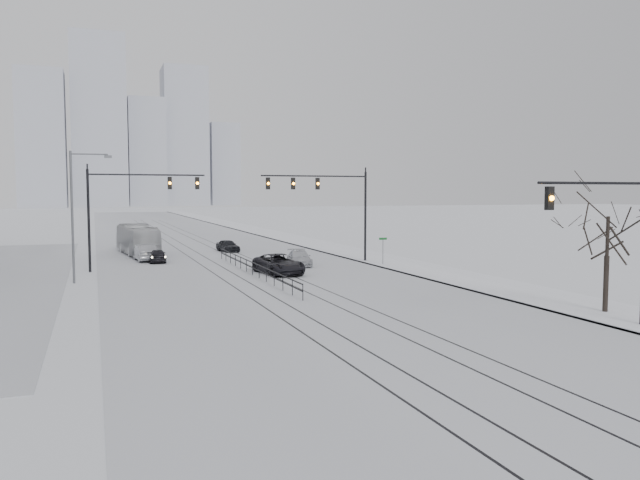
{
  "coord_description": "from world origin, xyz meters",
  "views": [
    {
      "loc": [
        -11.12,
        -15.46,
        6.19
      ],
      "look_at": [
        2.27,
        21.39,
        3.2
      ],
      "focal_mm": 35.0,
      "sensor_mm": 36.0,
      "label": 1
    }
  ],
  "objects_px": {
    "traffic_mast_near": "(618,229)",
    "sedan_sb_inner": "(157,256)",
    "sedan_sb_outer": "(145,253)",
    "sedan_nb_far": "(228,246)",
    "box_truck": "(137,240)",
    "bare_tree": "(608,226)",
    "sedan_nb_front": "(279,264)",
    "sedan_nb_right": "(299,258)"
  },
  "relations": [
    {
      "from": "sedan_sb_outer",
      "to": "box_truck",
      "type": "height_order",
      "value": "box_truck"
    },
    {
      "from": "sedan_sb_outer",
      "to": "sedan_nb_front",
      "type": "distance_m",
      "value": 15.66
    },
    {
      "from": "traffic_mast_near",
      "to": "sedan_sb_inner",
      "type": "relative_size",
      "value": 1.96
    },
    {
      "from": "sedan_sb_outer",
      "to": "sedan_nb_front",
      "type": "relative_size",
      "value": 0.84
    },
    {
      "from": "traffic_mast_near",
      "to": "sedan_nb_right",
      "type": "distance_m",
      "value": 29.21
    },
    {
      "from": "bare_tree",
      "to": "sedan_nb_right",
      "type": "relative_size",
      "value": 1.38
    },
    {
      "from": "sedan_sb_inner",
      "to": "traffic_mast_near",
      "type": "bearing_deg",
      "value": 118.07
    },
    {
      "from": "sedan_sb_inner",
      "to": "box_truck",
      "type": "xyz_separation_m",
      "value": [
        -1.16,
        8.2,
        0.89
      ]
    },
    {
      "from": "sedan_nb_front",
      "to": "sedan_nb_far",
      "type": "bearing_deg",
      "value": 82.32
    },
    {
      "from": "bare_tree",
      "to": "sedan_nb_far",
      "type": "height_order",
      "value": "bare_tree"
    },
    {
      "from": "traffic_mast_near",
      "to": "sedan_sb_outer",
      "type": "height_order",
      "value": "traffic_mast_near"
    },
    {
      "from": "traffic_mast_near",
      "to": "sedan_sb_outer",
      "type": "distance_m",
      "value": 40.89
    },
    {
      "from": "sedan_sb_inner",
      "to": "sedan_sb_outer",
      "type": "relative_size",
      "value": 0.78
    },
    {
      "from": "sedan_sb_inner",
      "to": "sedan_nb_right",
      "type": "relative_size",
      "value": 0.81
    },
    {
      "from": "sedan_nb_right",
      "to": "sedan_nb_front",
      "type": "bearing_deg",
      "value": -113.72
    },
    {
      "from": "sedan_nb_right",
      "to": "box_truck",
      "type": "xyz_separation_m",
      "value": [
        -12.21,
        14.77,
        0.86
      ]
    },
    {
      "from": "bare_tree",
      "to": "sedan_nb_right",
      "type": "xyz_separation_m",
      "value": [
        -8.06,
        25.39,
        -3.85
      ]
    },
    {
      "from": "traffic_mast_near",
      "to": "sedan_nb_far",
      "type": "height_order",
      "value": "traffic_mast_near"
    },
    {
      "from": "sedan_nb_far",
      "to": "box_truck",
      "type": "xyz_separation_m",
      "value": [
        -9.07,
        0.31,
        0.87
      ]
    },
    {
      "from": "sedan_nb_right",
      "to": "box_truck",
      "type": "bearing_deg",
      "value": 140.01
    },
    {
      "from": "sedan_sb_inner",
      "to": "sedan_sb_outer",
      "type": "distance_m",
      "value": 1.97
    },
    {
      "from": "traffic_mast_near",
      "to": "sedan_sb_inner",
      "type": "xyz_separation_m",
      "value": [
        -16.7,
        34.96,
        -3.95
      ]
    },
    {
      "from": "sedan_nb_front",
      "to": "sedan_sb_outer",
      "type": "bearing_deg",
      "value": 116.69
    },
    {
      "from": "traffic_mast_near",
      "to": "box_truck",
      "type": "relative_size",
      "value": 0.65
    },
    {
      "from": "bare_tree",
      "to": "sedan_nb_far",
      "type": "xyz_separation_m",
      "value": [
        -11.2,
        39.85,
        -3.86
      ]
    },
    {
      "from": "sedan_sb_inner",
      "to": "sedan_nb_right",
      "type": "distance_m",
      "value": 12.86
    },
    {
      "from": "traffic_mast_near",
      "to": "box_truck",
      "type": "xyz_separation_m",
      "value": [
        -17.86,
        43.16,
        -3.06
      ]
    },
    {
      "from": "sedan_sb_outer",
      "to": "box_truck",
      "type": "bearing_deg",
      "value": -92.91
    },
    {
      "from": "sedan_nb_far",
      "to": "box_truck",
      "type": "bearing_deg",
      "value": 166.42
    },
    {
      "from": "sedan_nb_far",
      "to": "sedan_nb_front",
      "type": "bearing_deg",
      "value": -101.62
    },
    {
      "from": "sedan_sb_outer",
      "to": "sedan_nb_far",
      "type": "height_order",
      "value": "sedan_sb_outer"
    },
    {
      "from": "sedan_sb_outer",
      "to": "sedan_nb_far",
      "type": "xyz_separation_m",
      "value": [
        8.84,
        6.16,
        -0.12
      ]
    },
    {
      "from": "traffic_mast_near",
      "to": "bare_tree",
      "type": "distance_m",
      "value": 3.85
    },
    {
      "from": "box_truck",
      "to": "sedan_nb_right",
      "type": "bearing_deg",
      "value": 123.25
    },
    {
      "from": "traffic_mast_near",
      "to": "sedan_nb_front",
      "type": "distance_m",
      "value": 25.62
    },
    {
      "from": "sedan_nb_right",
      "to": "sedan_nb_far",
      "type": "distance_m",
      "value": 14.8
    },
    {
      "from": "sedan_sb_outer",
      "to": "box_truck",
      "type": "distance_m",
      "value": 6.52
    },
    {
      "from": "sedan_sb_inner",
      "to": "sedan_nb_front",
      "type": "height_order",
      "value": "sedan_nb_front"
    },
    {
      "from": "bare_tree",
      "to": "sedan_sb_inner",
      "type": "relative_size",
      "value": 1.71
    },
    {
      "from": "bare_tree",
      "to": "sedan_sb_inner",
      "type": "distance_m",
      "value": 37.44
    },
    {
      "from": "box_truck",
      "to": "sedan_nb_far",
      "type": "bearing_deg",
      "value": 171.71
    },
    {
      "from": "traffic_mast_near",
      "to": "sedan_sb_outer",
      "type": "bearing_deg",
      "value": 115.66
    }
  ]
}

